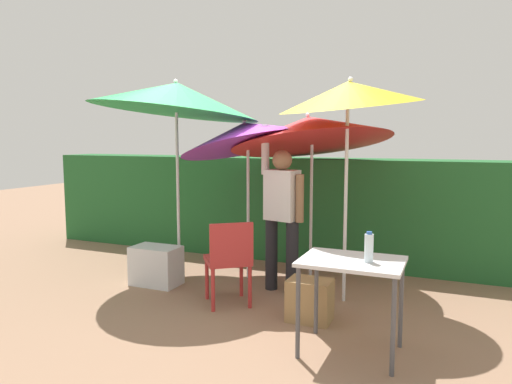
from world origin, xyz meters
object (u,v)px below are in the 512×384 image
object	(u,v)px
chair_plastic	(229,257)
crate_cardboard	(310,300)
folding_table	(352,271)
bottle_water	(369,248)
cooler_box	(156,266)
umbrella_rainbow	(349,95)
person_vendor	(282,210)
umbrella_navy	(176,98)
umbrella_yellow	(310,131)
umbrella_orange	(246,135)

from	to	relation	value
chair_plastic	crate_cardboard	xyz separation A→B (m)	(0.88, -0.06, -0.31)
folding_table	bottle_water	distance (m)	0.25
cooler_box	crate_cardboard	bearing A→B (deg)	-10.18
umbrella_rainbow	person_vendor	distance (m)	1.43
cooler_box	umbrella_navy	bearing A→B (deg)	73.62
umbrella_rainbow	person_vendor	xyz separation A→B (m)	(-0.73, 0.04, -1.23)
chair_plastic	bottle_water	bearing A→B (deg)	-21.66
umbrella_navy	folding_table	bearing A→B (deg)	-26.96
umbrella_yellow	umbrella_navy	size ratio (longest dim) A/B	0.88
umbrella_rainbow	bottle_water	distance (m)	1.81
umbrella_navy	cooler_box	bearing A→B (deg)	-106.38
chair_plastic	crate_cardboard	distance (m)	0.94
umbrella_rainbow	folding_table	size ratio (longest dim) A/B	3.03
chair_plastic	cooler_box	xyz separation A→B (m)	(-1.11, 0.30, -0.28)
umbrella_rainbow	crate_cardboard	xyz separation A→B (m)	(-0.19, -0.66, -1.97)
umbrella_orange	person_vendor	size ratio (longest dim) A/B	1.15
umbrella_yellow	folding_table	xyz separation A→B (m)	(0.91, -1.84, -1.14)
person_vendor	chair_plastic	bearing A→B (deg)	-117.41
umbrella_rainbow	folding_table	world-z (taller)	umbrella_rainbow
umbrella_yellow	cooler_box	size ratio (longest dim) A/B	4.00
umbrella_yellow	folding_table	world-z (taller)	umbrella_yellow
umbrella_rainbow	umbrella_navy	size ratio (longest dim) A/B	0.95
cooler_box	folding_table	world-z (taller)	folding_table
umbrella_orange	chair_plastic	xyz separation A→B (m)	(0.24, -0.95, -1.26)
umbrella_orange	folding_table	xyz separation A→B (m)	(1.61, -1.53, -1.10)
umbrella_orange	cooler_box	xyz separation A→B (m)	(-0.88, -0.66, -1.54)
folding_table	bottle_water	xyz separation A→B (m)	(0.13, -0.02, 0.21)
umbrella_yellow	umbrella_navy	distance (m)	1.65
person_vendor	umbrella_navy	bearing A→B (deg)	-179.61
umbrella_orange	crate_cardboard	bearing A→B (deg)	-42.20
chair_plastic	cooler_box	bearing A→B (deg)	164.98
umbrella_orange	bottle_water	world-z (taller)	umbrella_orange
umbrella_orange	crate_cardboard	xyz separation A→B (m)	(1.12, -1.01, -1.57)
umbrella_navy	chair_plastic	world-z (taller)	umbrella_navy
person_vendor	folding_table	distance (m)	1.62
umbrella_navy	umbrella_rainbow	bearing A→B (deg)	-0.98
umbrella_orange	umbrella_navy	xyz separation A→B (m)	(-0.78, -0.31, 0.44)
chair_plastic	bottle_water	world-z (taller)	bottle_water
umbrella_yellow	chair_plastic	xyz separation A→B (m)	(-0.46, -1.27, -1.31)
umbrella_yellow	crate_cardboard	distance (m)	2.13
umbrella_navy	chair_plastic	distance (m)	2.08
umbrella_orange	folding_table	bearing A→B (deg)	-43.49
umbrella_orange	folding_table	world-z (taller)	umbrella_orange
umbrella_rainbow	person_vendor	world-z (taller)	umbrella_rainbow
umbrella_rainbow	umbrella_orange	size ratio (longest dim) A/B	1.12
person_vendor	umbrella_rainbow	bearing A→B (deg)	-3.50
crate_cardboard	bottle_water	distance (m)	1.07
umbrella_rainbow	umbrella_navy	xyz separation A→B (m)	(-2.08, 0.04, 0.04)
umbrella_rainbow	cooler_box	xyz separation A→B (m)	(-2.18, -0.31, -1.94)
crate_cardboard	bottle_water	bearing A→B (deg)	-40.74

